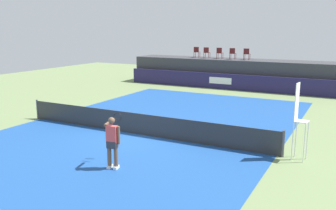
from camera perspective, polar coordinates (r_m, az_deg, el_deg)
ground_plane at (r=18.69m, az=0.30°, el=-2.32°), size 48.00×48.00×0.00m
court_inner at (r=16.19m, az=-4.63°, el=-4.61°), size 12.00×22.00×0.00m
sponsor_wall at (r=28.15m, az=10.24°, el=3.56°), size 18.00×0.22×1.20m
spectator_platform at (r=29.79m, az=11.35°, el=4.94°), size 18.00×2.80×2.20m
spectator_chair_far_left at (r=31.14m, az=4.53°, el=8.37°), size 0.48×0.48×0.89m
spectator_chair_left at (r=30.50m, az=6.10°, el=8.27°), size 0.47×0.47×0.89m
spectator_chair_center at (r=30.03m, az=8.12°, el=8.16°), size 0.46×0.46×0.89m
spectator_chair_right at (r=29.63m, az=10.13°, el=8.05°), size 0.47×0.47×0.89m
spectator_chair_far_right at (r=29.27m, az=12.27°, el=7.92°), size 0.46×0.46×0.89m
umpire_chair at (r=13.54m, az=19.86°, el=-1.65°), size 0.49×0.49×2.76m
tennis_net at (r=16.06m, az=-4.66°, el=-2.99°), size 12.40×0.02×0.95m
net_post_near at (r=20.00m, az=-19.83°, el=-0.62°), size 0.10×0.10×1.00m
net_post_far at (r=13.87m, az=17.64°, el=-5.84°), size 0.10×0.10×1.00m
tennis_player at (r=12.19m, az=-8.73°, el=-5.57°), size 0.85×1.12×1.77m
tennis_ball at (r=19.23m, az=-14.45°, el=-2.18°), size 0.07×0.07×0.07m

